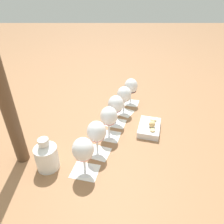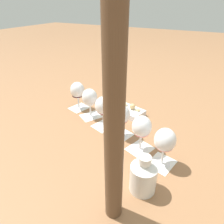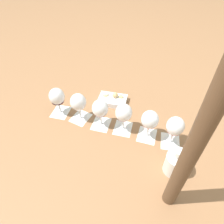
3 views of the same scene
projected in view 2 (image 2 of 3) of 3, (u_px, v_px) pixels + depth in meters
ground_plane at (112, 131)px, 1.01m from camera, size 8.00×8.00×0.00m
tasting_card_0 at (161, 163)px, 0.81m from camera, size 0.11×0.12×0.00m
tasting_card_1 at (140, 149)px, 0.89m from camera, size 0.12×0.13×0.00m
tasting_card_2 at (121, 135)px, 0.98m from camera, size 0.12×0.13×0.00m
tasting_card_3 at (104, 125)px, 1.05m from camera, size 0.12×0.13×0.00m
tasting_card_4 at (91, 116)px, 1.14m from camera, size 0.13×0.14×0.00m
tasting_card_5 at (79, 108)px, 1.22m from camera, size 0.12×0.13×0.00m
wine_glass_0 at (165, 142)px, 0.76m from camera, size 0.08×0.08×0.16m
wine_glass_1 at (142, 128)px, 0.84m from camera, size 0.08×0.08×0.16m
wine_glass_2 at (121, 116)px, 0.92m from camera, size 0.08×0.08×0.16m
wine_glass_3 at (103, 107)px, 1.00m from camera, size 0.08×0.08×0.16m
wine_glass_4 at (90, 99)px, 1.08m from camera, size 0.08×0.08×0.16m
wine_glass_5 at (78, 91)px, 1.17m from camera, size 0.08×0.08×0.16m
ceramic_vase at (143, 176)px, 0.67m from camera, size 0.09×0.09×0.15m
snack_dish at (129, 111)px, 1.15m from camera, size 0.19×0.15×0.07m
umbrella_pole at (114, 98)px, 0.43m from camera, size 0.05×0.05×0.79m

